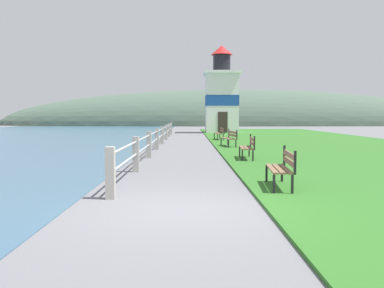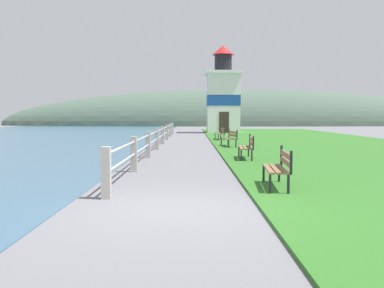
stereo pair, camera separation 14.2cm
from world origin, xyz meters
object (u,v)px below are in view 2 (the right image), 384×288
Objects in this scene: park_bench_midway at (248,146)px; park_bench_far at (230,137)px; park_bench_near at (279,166)px; lighthouse at (223,97)px; park_bench_by_lighthouse at (221,132)px.

park_bench_far is (-0.07, 6.44, 0.00)m from park_bench_midway.
park_bench_near is 0.20× the size of lighthouse.
park_bench_midway is at bearing 83.41° from park_bench_far.
park_bench_near is at bearing -91.85° from lighthouse.
park_bench_by_lighthouse is at bearing -85.76° from park_bench_midway.
lighthouse reaches higher than park_bench_far.
park_bench_far is at bearing 87.45° from park_bench_by_lighthouse.
park_bench_far is 1.01× the size of park_bench_by_lighthouse.
lighthouse is at bearing -97.92° from park_bench_by_lighthouse.
lighthouse is at bearing -88.45° from park_bench_midway.
park_bench_midway is 12.69m from park_bench_by_lighthouse.
lighthouse is (1.02, 31.48, 2.90)m from park_bench_near.
lighthouse is (0.98, 18.74, 2.90)m from park_bench_far.
park_bench_midway is 0.22× the size of lighthouse.
park_bench_near is at bearing 86.93° from park_bench_by_lighthouse.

